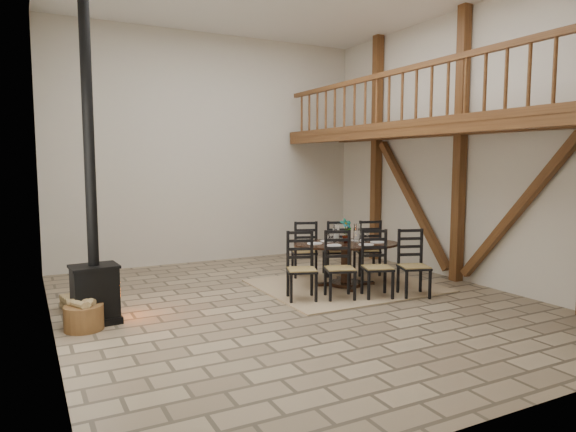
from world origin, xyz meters
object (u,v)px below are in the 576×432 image
wood_stove (93,242)px  dining_table (347,265)px  log_stack (74,303)px  log_basket (84,316)px

wood_stove → dining_table: bearing=-3.1°
dining_table → log_stack: (-4.43, 0.74, -0.29)m
log_basket → log_stack: (-0.03, 1.07, -0.07)m
dining_table → log_basket: 4.42m
wood_stove → log_stack: size_ratio=10.32×
wood_stove → log_stack: 1.34m
wood_stove → log_basket: bearing=-132.4°
dining_table → log_stack: size_ratio=5.50×
dining_table → wood_stove: (-4.22, -0.10, 0.73)m
log_stack → wood_stove: bearing=-76.2°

